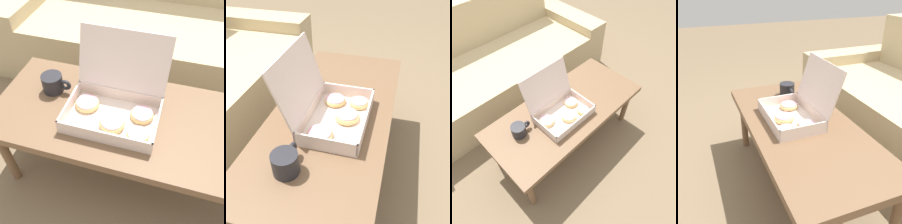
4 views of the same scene
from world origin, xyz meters
TOP-DOWN VIEW (x-y plane):
  - ground_plane at (0.00, 0.00)m, footprint 12.00×12.00m
  - coffee_table at (0.00, -0.15)m, footprint 1.20×0.54m
  - pastry_box at (-0.05, -0.16)m, footprint 0.38×0.34m
  - coffee_mug at (-0.37, -0.09)m, footprint 0.14×0.10m

SIDE VIEW (x-z plane):
  - ground_plane at x=0.00m, z-range 0.00..0.00m
  - coffee_table at x=0.00m, z-range 0.17..0.60m
  - coffee_mug at x=-0.37m, z-range 0.43..0.51m
  - pastry_box at x=-0.05m, z-range 0.33..0.64m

